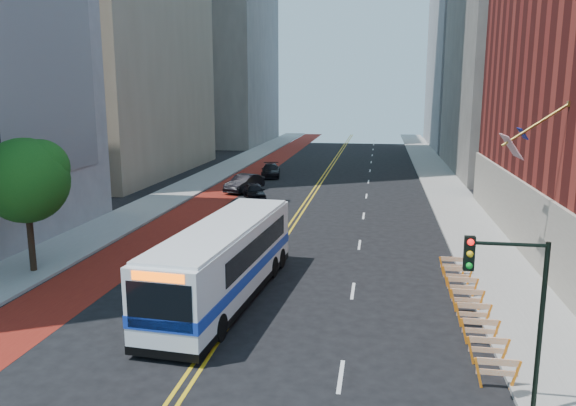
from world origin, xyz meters
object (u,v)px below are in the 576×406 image
(traffic_signal, at_px, (509,292))
(car_a, at_px, (254,191))
(car_b, at_px, (244,183))
(transit_bus, at_px, (225,260))
(car_c, at_px, (271,171))
(street_tree, at_px, (27,177))

(traffic_signal, bearing_deg, car_a, 114.60)
(traffic_signal, bearing_deg, car_b, 114.80)
(transit_bus, distance_m, car_b, 26.91)
(traffic_signal, distance_m, car_a, 33.72)
(car_a, distance_m, car_c, 12.56)
(car_a, bearing_deg, transit_bus, -100.15)
(traffic_signal, distance_m, car_b, 37.52)
(car_c, bearing_deg, street_tree, -109.02)
(car_c, bearing_deg, car_a, -94.72)
(street_tree, xyz_separation_m, car_a, (6.68, 20.98, -4.23))
(traffic_signal, xyz_separation_m, car_c, (-15.02, 43.06, -3.03))
(traffic_signal, xyz_separation_m, transit_bus, (-10.13, 7.64, -1.94))
(street_tree, relative_size, traffic_signal, 1.32)
(car_c, bearing_deg, car_b, -103.70)
(transit_bus, relative_size, car_b, 2.65)
(street_tree, xyz_separation_m, traffic_signal, (20.66, -9.55, -1.19))
(traffic_signal, relative_size, transit_bus, 0.40)
(car_a, bearing_deg, traffic_signal, -85.09)
(street_tree, xyz_separation_m, car_c, (5.64, 33.50, -4.22))
(traffic_signal, height_order, car_b, traffic_signal)
(car_a, bearing_deg, car_c, 75.06)
(car_b, bearing_deg, car_a, -45.86)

